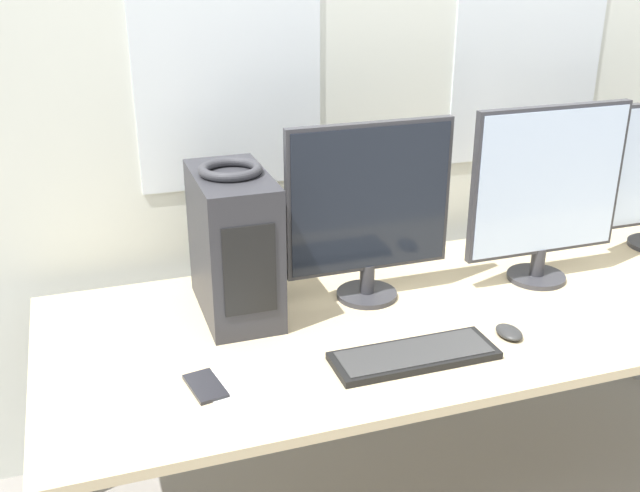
# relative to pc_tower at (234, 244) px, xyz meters

# --- Properties ---
(wall_back) EXTENTS (8.00, 0.07, 2.70)m
(wall_back) POSITION_rel_pc_tower_xyz_m (0.64, 0.41, 0.41)
(wall_back) COLOR silver
(wall_back) RESTS_ON ground_plane
(desk) EXTENTS (2.46, 0.94, 0.73)m
(desk) POSITION_rel_pc_tower_xyz_m (0.64, -0.18, -0.25)
(desk) COLOR #D1BA8E
(desk) RESTS_ON ground_plane
(pc_tower) EXTENTS (0.21, 0.39, 0.43)m
(pc_tower) POSITION_rel_pc_tower_xyz_m (0.00, 0.00, 0.00)
(pc_tower) COLOR #2D2D33
(pc_tower) RESTS_ON desk
(headphones) EXTENTS (0.18, 0.18, 0.03)m
(headphones) POSITION_rel_pc_tower_xyz_m (0.00, 0.00, 0.23)
(headphones) COLOR #333338
(headphones) RESTS_ON pc_tower
(monitor_main) EXTENTS (0.52, 0.19, 0.55)m
(monitor_main) POSITION_rel_pc_tower_xyz_m (0.40, -0.04, 0.08)
(monitor_main) COLOR #333338
(monitor_main) RESTS_ON desk
(monitor_right_near) EXTENTS (0.53, 0.19, 0.58)m
(monitor_right_near) POSITION_rel_pc_tower_xyz_m (0.98, -0.10, 0.10)
(monitor_right_near) COLOR #333338
(monitor_right_near) RESTS_ON desk
(keyboard) EXTENTS (0.45, 0.15, 0.02)m
(keyboard) POSITION_rel_pc_tower_xyz_m (0.38, -0.43, -0.20)
(keyboard) COLOR black
(keyboard) RESTS_ON desk
(mouse) EXTENTS (0.07, 0.10, 0.02)m
(mouse) POSITION_rel_pc_tower_xyz_m (0.69, -0.40, -0.20)
(mouse) COLOR #2D2D2D
(mouse) RESTS_ON desk
(cell_phone) EXTENTS (0.10, 0.15, 0.01)m
(cell_phone) POSITION_rel_pc_tower_xyz_m (-0.17, -0.39, -0.21)
(cell_phone) COLOR #232328
(cell_phone) RESTS_ON desk
(paper_sheet_left) EXTENTS (0.28, 0.34, 0.00)m
(paper_sheet_left) POSITION_rel_pc_tower_xyz_m (-0.06, -0.44, -0.21)
(paper_sheet_left) COLOR white
(paper_sheet_left) RESTS_ON desk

